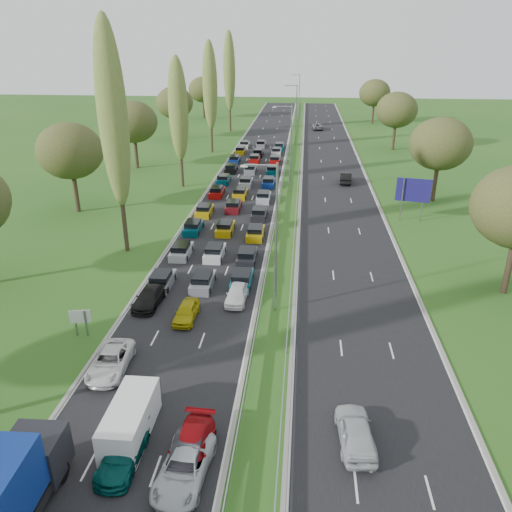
% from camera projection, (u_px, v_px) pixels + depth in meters
% --- Properties ---
extents(ground, '(260.00, 260.00, 0.00)m').
position_uv_depth(ground, '(290.00, 187.00, 74.08)').
color(ground, '#26561A').
rests_on(ground, ground).
extents(near_carriageway, '(10.50, 215.00, 0.04)m').
position_uv_depth(near_carriageway, '(247.00, 182.00, 76.96)').
color(near_carriageway, black).
rests_on(near_carriageway, ground).
extents(far_carriageway, '(10.50, 215.00, 0.04)m').
position_uv_depth(far_carriageway, '(335.00, 184.00, 75.77)').
color(far_carriageway, black).
rests_on(far_carriageway, ground).
extents(central_reservation, '(2.36, 215.00, 0.32)m').
position_uv_depth(central_reservation, '(291.00, 179.00, 76.15)').
color(central_reservation, gray).
rests_on(central_reservation, ground).
extents(lamp_columns, '(0.18, 140.18, 12.00)m').
position_uv_depth(lamp_columns, '(291.00, 150.00, 69.88)').
color(lamp_columns, gray).
rests_on(lamp_columns, ground).
extents(poplar_row, '(2.80, 127.80, 22.44)m').
position_uv_depth(poplar_row, '(156.00, 110.00, 59.77)').
color(poplar_row, '#2D2116').
rests_on(poplar_row, ground).
extents(woodland_left, '(8.00, 166.00, 11.10)m').
position_uv_depth(woodland_left, '(57.00, 157.00, 57.49)').
color(woodland_left, '#2D2116').
rests_on(woodland_left, ground).
extents(woodland_right, '(8.00, 153.00, 11.10)m').
position_uv_depth(woodland_right, '(458.00, 158.00, 57.14)').
color(woodland_right, '#2D2116').
rests_on(woodland_right, ground).
extents(traffic_queue_fill, '(9.05, 67.87, 0.80)m').
position_uv_depth(traffic_queue_fill, '(243.00, 188.00, 72.29)').
color(traffic_queue_fill, slate).
rests_on(traffic_queue_fill, ground).
extents(near_car_2, '(2.58, 5.06, 1.37)m').
position_uv_depth(near_car_2, '(110.00, 361.00, 32.62)').
color(near_car_2, white).
rests_on(near_car_2, near_carriageway).
extents(near_car_3, '(2.18, 4.80, 1.36)m').
position_uv_depth(near_car_3, '(150.00, 297.00, 40.85)').
color(near_car_3, black).
rests_on(near_car_3, near_carriageway).
extents(near_car_7, '(1.91, 4.53, 1.30)m').
position_uv_depth(near_car_7, '(123.00, 452.00, 25.42)').
color(near_car_7, '#044440').
rests_on(near_car_7, near_carriageway).
extents(near_car_8, '(1.64, 3.88, 1.31)m').
position_uv_depth(near_car_8, '(186.00, 312.00, 38.66)').
color(near_car_8, '#AB9D0B').
rests_on(near_car_8, near_carriageway).
extents(near_car_9, '(1.51, 4.20, 1.38)m').
position_uv_depth(near_car_9, '(186.00, 456.00, 25.16)').
color(near_car_9, black).
rests_on(near_car_9, near_carriageway).
extents(near_car_10, '(2.63, 5.06, 1.36)m').
position_uv_depth(near_car_10, '(184.00, 468.00, 24.47)').
color(near_car_10, '#B5B9BF').
rests_on(near_car_10, near_carriageway).
extents(near_car_11, '(2.23, 5.00, 1.43)m').
position_uv_depth(near_car_11, '(190.00, 450.00, 25.49)').
color(near_car_11, '#96090E').
rests_on(near_car_11, near_carriageway).
extents(near_car_12, '(1.80, 4.18, 1.41)m').
position_uv_depth(near_car_12, '(237.00, 293.00, 41.36)').
color(near_car_12, silver).
rests_on(near_car_12, near_carriageway).
extents(far_car_0, '(2.16, 4.68, 1.55)m').
position_uv_depth(far_car_0, '(356.00, 431.00, 26.62)').
color(far_car_0, '#B2B9BC').
rests_on(far_car_0, far_carriageway).
extents(far_car_1, '(2.05, 4.98, 1.60)m').
position_uv_depth(far_car_1, '(346.00, 178.00, 76.03)').
color(far_car_1, black).
rests_on(far_car_1, far_carriageway).
extents(far_car_2, '(2.78, 5.46, 1.48)m').
position_uv_depth(far_car_2, '(318.00, 126.00, 122.22)').
color(far_car_2, slate).
rests_on(far_car_2, far_carriageway).
extents(white_van_rear, '(2.02, 5.14, 2.07)m').
position_uv_depth(white_van_rear, '(132.00, 417.00, 27.25)').
color(white_van_rear, silver).
rests_on(white_van_rear, near_carriageway).
extents(info_sign, '(1.48, 0.43, 2.10)m').
position_uv_depth(info_sign, '(80.00, 319.00, 36.25)').
color(info_sign, gray).
rests_on(info_sign, ground).
extents(direction_sign, '(3.94, 0.88, 5.20)m').
position_uv_depth(direction_sign, '(413.00, 192.00, 58.88)').
color(direction_sign, gray).
rests_on(direction_sign, ground).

